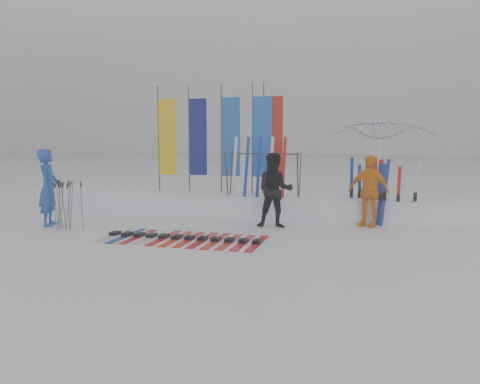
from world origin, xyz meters
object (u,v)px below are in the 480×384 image
(ski_rack, at_px, (263,168))
(tent_canopy, at_px, (378,167))
(person_blue, at_px, (48,188))
(person_black, at_px, (275,191))
(ski_row, at_px, (183,238))
(person_yellow, at_px, (369,191))

(ski_rack, bearing_deg, tent_canopy, 14.47)
(person_blue, xyz_separation_m, tent_canopy, (8.06, 3.50, 0.44))
(person_black, bearing_deg, person_blue, -177.94)
(ski_row, bearing_deg, ski_rack, 72.32)
(person_yellow, xyz_separation_m, ski_rack, (-2.85, 0.66, 0.49))
(person_blue, bearing_deg, person_black, -99.37)
(tent_canopy, height_order, ski_rack, tent_canopy)
(tent_canopy, bearing_deg, person_black, -137.67)
(tent_canopy, distance_m, ski_rack, 3.21)
(person_blue, height_order, person_black, person_blue)
(person_black, distance_m, ski_row, 2.68)
(tent_canopy, distance_m, ski_row, 6.04)
(ski_row, bearing_deg, person_black, 48.17)
(person_yellow, relative_size, ski_rack, 0.88)
(ski_row, bearing_deg, tent_canopy, 44.83)
(person_black, xyz_separation_m, ski_rack, (-0.62, 1.47, 0.45))
(person_black, xyz_separation_m, ski_row, (-1.68, -1.88, -0.89))
(person_yellow, height_order, ski_rack, ski_rack)
(person_yellow, xyz_separation_m, ski_row, (-3.92, -2.68, -0.86))
(person_black, bearing_deg, person_yellow, 9.32)
(tent_canopy, relative_size, ski_row, 0.89)
(person_blue, distance_m, ski_row, 4.06)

